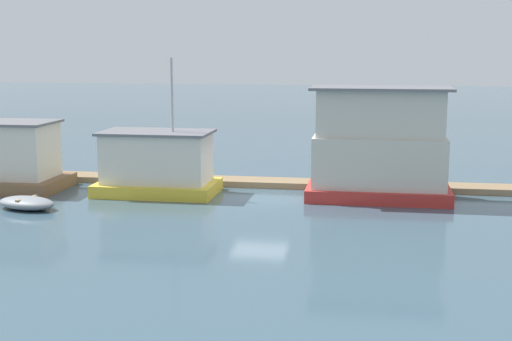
{
  "coord_description": "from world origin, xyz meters",
  "views": [
    {
      "loc": [
        4.92,
        -31.12,
        6.66
      ],
      "look_at": [
        0.0,
        -1.0,
        1.4
      ],
      "focal_mm": 50.0,
      "sensor_mm": 36.0,
      "label": 1
    }
  ],
  "objects": [
    {
      "name": "houseboat_yellow",
      "position": [
        -4.78,
        0.05,
        1.37
      ],
      "size": [
        5.46,
        3.3,
        6.24
      ],
      "color": "gold",
      "rests_on": "ground_plane"
    },
    {
      "name": "dock_walkway",
      "position": [
        0.0,
        2.78,
        0.15
      ],
      "size": [
        42.4,
        1.58,
        0.3
      ],
      "primitive_type": "cube",
      "color": "#846B4C",
      "rests_on": "ground_plane"
    },
    {
      "name": "dinghy_grey",
      "position": [
        -9.24,
        -3.96,
        0.27
      ],
      "size": [
        2.88,
        2.01,
        0.54
      ],
      "color": "gray",
      "rests_on": "ground_plane"
    },
    {
      "name": "houseboat_red",
      "position": [
        5.27,
        0.52,
        2.33
      ],
      "size": [
        6.31,
        3.2,
        4.98
      ],
      "color": "red",
      "rests_on": "ground_plane"
    },
    {
      "name": "ground_plane",
      "position": [
        0.0,
        0.0,
        0.0
      ],
      "size": [
        200.0,
        200.0,
        0.0
      ],
      "primitive_type": "plane",
      "color": "#385160"
    }
  ]
}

